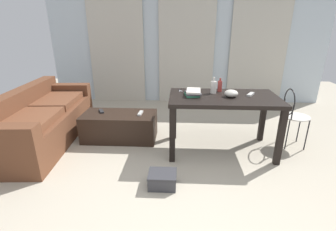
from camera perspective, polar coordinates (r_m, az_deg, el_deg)
name	(u,v)px	position (r m, az deg, el deg)	size (l,w,h in m)	color
ground_plane	(187,145)	(3.55, 4.42, -6.92)	(8.79, 8.79, 0.00)	#B2A893
wall_back	(186,45)	(5.40, 4.32, 16.11)	(5.79, 0.10, 2.45)	silver
curtains	(186,53)	(5.33, 4.29, 14.40)	(4.12, 0.03, 2.14)	beige
couch	(42,121)	(4.01, -27.37, -1.10)	(0.95, 2.15, 0.76)	brown
coffee_table	(120,126)	(3.74, -11.16, -2.47)	(1.07, 0.52, 0.40)	black
craft_table	(223,104)	(3.25, 12.76, 2.67)	(1.40, 0.78, 0.77)	black
wire_chair	(293,111)	(3.76, 27.03, 0.89)	(0.36, 0.37, 0.83)	silver
bottle_near	(214,87)	(3.32, 10.58, 6.55)	(0.08, 0.08, 0.21)	beige
bottle_far	(220,86)	(3.42, 11.99, 6.74)	(0.06, 0.06, 0.19)	#99332D
bowl	(231,93)	(3.21, 14.51, 5.03)	(0.17, 0.17, 0.09)	beige
book_stack	(193,93)	(3.18, 5.83, 5.34)	(0.22, 0.28, 0.07)	#2D7F56
tv_remote_on_table	(251,94)	(3.37, 18.71, 4.71)	(0.05, 0.17, 0.02)	#B7B7B2
scissors	(180,90)	(3.42, 2.80, 5.88)	(0.07, 0.11, 0.00)	#9EA0A5
tv_remote_primary	(140,113)	(3.60, -6.46, 0.55)	(0.05, 0.18, 0.03)	#B7B7B2
tv_remote_secondary	(101,111)	(3.80, -15.26, 1.00)	(0.05, 0.17, 0.02)	#232326
shoebox	(162,179)	(2.70, -1.30, -14.65)	(0.30, 0.25, 0.16)	#38383D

